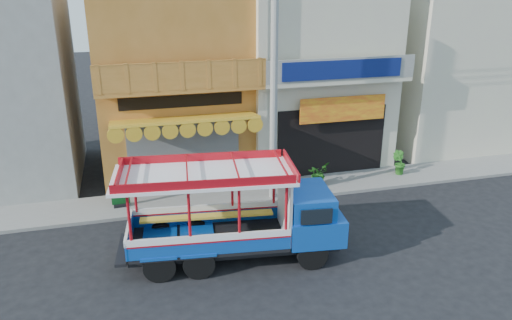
{
  "coord_description": "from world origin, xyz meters",
  "views": [
    {
      "loc": [
        -5.98,
        -12.9,
        7.87
      ],
      "look_at": [
        -1.85,
        2.5,
        1.94
      ],
      "focal_mm": 35.0,
      "sensor_mm": 36.0,
      "label": 1
    }
  ],
  "objects_px": {
    "utility_pole": "(278,64)",
    "songthaew_truck": "(249,214)",
    "potted_plant_a": "(318,174)",
    "green_sign": "(120,195)",
    "potted_plant_b": "(399,163)"
  },
  "relations": [
    {
      "from": "utility_pole",
      "to": "songthaew_truck",
      "type": "bearing_deg",
      "value": -118.27
    },
    {
      "from": "utility_pole",
      "to": "potted_plant_a",
      "type": "relative_size",
      "value": 31.24
    },
    {
      "from": "songthaew_truck",
      "to": "green_sign",
      "type": "distance_m",
      "value": 5.71
    },
    {
      "from": "potted_plant_a",
      "to": "potted_plant_b",
      "type": "relative_size",
      "value": 0.91
    },
    {
      "from": "green_sign",
      "to": "potted_plant_a",
      "type": "xyz_separation_m",
      "value": [
        7.5,
        0.01,
        0.04
      ]
    },
    {
      "from": "utility_pole",
      "to": "green_sign",
      "type": "height_order",
      "value": "utility_pole"
    },
    {
      "from": "potted_plant_b",
      "to": "potted_plant_a",
      "type": "bearing_deg",
      "value": 57.52
    },
    {
      "from": "green_sign",
      "to": "potted_plant_b",
      "type": "bearing_deg",
      "value": 1.06
    },
    {
      "from": "utility_pole",
      "to": "potted_plant_b",
      "type": "relative_size",
      "value": 28.44
    },
    {
      "from": "songthaew_truck",
      "to": "potted_plant_a",
      "type": "distance_m",
      "value": 5.9
    },
    {
      "from": "utility_pole",
      "to": "potted_plant_a",
      "type": "height_order",
      "value": "utility_pole"
    },
    {
      "from": "potted_plant_b",
      "to": "green_sign",
      "type": "bearing_deg",
      "value": 55.51
    },
    {
      "from": "utility_pole",
      "to": "green_sign",
      "type": "xyz_separation_m",
      "value": [
        -5.6,
        0.62,
        -4.5
      ]
    },
    {
      "from": "potted_plant_a",
      "to": "utility_pole",
      "type": "bearing_deg",
      "value": 158.46
    },
    {
      "from": "songthaew_truck",
      "to": "potted_plant_b",
      "type": "relative_size",
      "value": 6.69
    }
  ]
}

